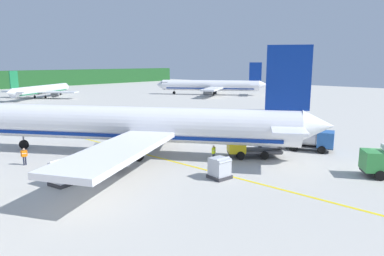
{
  "coord_description": "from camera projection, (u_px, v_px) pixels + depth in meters",
  "views": [
    {
      "loc": [
        -35.95,
        -7.73,
        10.2
      ],
      "look_at": [
        -9.6,
        15.75,
        3.62
      ],
      "focal_mm": 33.03,
      "sensor_mm": 36.0,
      "label": 1
    }
  ],
  "objects": [
    {
      "name": "ground",
      "position": [
        96.0,
        119.0,
        64.73
      ],
      "size": [
        240.0,
        320.0,
        0.2
      ],
      "primitive_type": "cube",
      "color": "#B7B5AD"
    },
    {
      "name": "airliner_foreground",
      "position": [
        138.0,
        125.0,
        39.01
      ],
      "size": [
        31.65,
        37.26,
        11.9
      ],
      "color": "white",
      "rests_on": "ground"
    },
    {
      "name": "airliner_mid_apron",
      "position": [
        211.0,
        86.0,
        112.03
      ],
      "size": [
        27.06,
        31.86,
        10.18
      ],
      "color": "white",
      "rests_on": "ground"
    },
    {
      "name": "airliner_far_taxiway",
      "position": [
        41.0,
        90.0,
        101.95
      ],
      "size": [
        25.63,
        21.72,
        8.04
      ],
      "color": "silver",
      "rests_on": "ground"
    },
    {
      "name": "service_truck_fuel",
      "position": [
        245.0,
        146.0,
        38.38
      ],
      "size": [
        5.57,
        5.68,
        2.57
      ],
      "color": "yellow",
      "rests_on": "ground"
    },
    {
      "name": "service_truck_pushback",
      "position": [
        305.0,
        138.0,
        41.42
      ],
      "size": [
        3.95,
        6.89,
        2.4
      ],
      "color": "#2659A5",
      "rests_on": "ground"
    },
    {
      "name": "cargo_container_near",
      "position": [
        220.0,
        168.0,
        31.37
      ],
      "size": [
        1.97,
        1.97,
        1.99
      ],
      "color": "#333338",
      "rests_on": "ground"
    },
    {
      "name": "cargo_container_mid",
      "position": [
        62.0,
        173.0,
        29.7
      ],
      "size": [
        2.0,
        2.0,
        2.13
      ],
      "color": "#333338",
      "rests_on": "ground"
    },
    {
      "name": "crew_marshaller",
      "position": [
        24.0,
        155.0,
        35.42
      ],
      "size": [
        0.61,
        0.34,
        1.74
      ],
      "color": "#191E33",
      "rests_on": "ground"
    },
    {
      "name": "crew_loader_left",
      "position": [
        214.0,
        152.0,
        36.69
      ],
      "size": [
        0.62,
        0.3,
        1.73
      ],
      "color": "#191E33",
      "rests_on": "ground"
    },
    {
      "name": "apron_guide_line",
      "position": [
        170.0,
        161.0,
        37.1
      ],
      "size": [
        0.3,
        60.0,
        0.01
      ],
      "primitive_type": "cube",
      "color": "yellow",
      "rests_on": "ground"
    }
  ]
}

